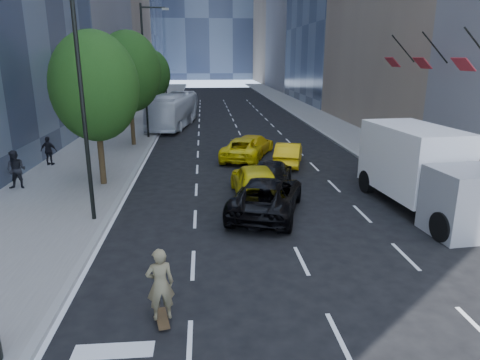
{
  "coord_description": "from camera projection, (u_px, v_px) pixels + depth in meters",
  "views": [
    {
      "loc": [
        -2.06,
        -12.37,
        6.38
      ],
      "look_at": [
        -0.66,
        4.03,
        1.6
      ],
      "focal_mm": 32.0,
      "sensor_mm": 36.0,
      "label": 1
    }
  ],
  "objects": [
    {
      "name": "ground",
      "position": [
        271.0,
        262.0,
        13.78
      ],
      "size": [
        160.0,
        160.0,
        0.0
      ],
      "primitive_type": "plane",
      "color": "black",
      "rests_on": "ground"
    },
    {
      "name": "sidewalk_left",
      "position": [
        132.0,
        123.0,
        41.73
      ],
      "size": [
        6.0,
        120.0,
        0.15
      ],
      "primitive_type": "cube",
      "color": "slate",
      "rests_on": "ground"
    },
    {
      "name": "sidewalk_right",
      "position": [
        323.0,
        121.0,
        43.28
      ],
      "size": [
        4.0,
        120.0,
        0.15
      ],
      "primitive_type": "cube",
      "color": "slate",
      "rests_on": "ground"
    },
    {
      "name": "lamp_near",
      "position": [
        84.0,
        72.0,
        15.47
      ],
      "size": [
        2.13,
        0.22,
        10.0
      ],
      "color": "black",
      "rests_on": "sidewalk_left"
    },
    {
      "name": "lamp_far",
      "position": [
        146.0,
        64.0,
        32.69
      ],
      "size": [
        2.13,
        0.22,
        10.0
      ],
      "color": "black",
      "rests_on": "sidewalk_left"
    },
    {
      "name": "tree_near",
      "position": [
        95.0,
        87.0,
        20.42
      ],
      "size": [
        4.2,
        4.2,
        7.46
      ],
      "color": "#2E2212",
      "rests_on": "sidewalk_left"
    },
    {
      "name": "tree_mid",
      "position": [
        129.0,
        72.0,
        29.89
      ],
      "size": [
        4.5,
        4.5,
        7.99
      ],
      "color": "#2E2212",
      "rests_on": "sidewalk_left"
    },
    {
      "name": "tree_far",
      "position": [
        151.0,
        74.0,
        42.52
      ],
      "size": [
        3.9,
        3.9,
        6.92
      ],
      "color": "#2E2212",
      "rests_on": "sidewalk_left"
    },
    {
      "name": "traffic_signal",
      "position": [
        166.0,
        75.0,
        50.35
      ],
      "size": [
        2.48,
        0.53,
        5.2
      ],
      "color": "black",
      "rests_on": "sidewalk_left"
    },
    {
      "name": "facade_flags",
      "position": [
        444.0,
        60.0,
        22.49
      ],
      "size": [
        1.85,
        13.3,
        2.05
      ],
      "color": "black",
      "rests_on": "ground"
    },
    {
      "name": "skateboarder",
      "position": [
        160.0,
        289.0,
        10.39
      ],
      "size": [
        0.76,
        0.58,
        1.87
      ],
      "primitive_type": "imported",
      "rotation": [
        0.0,
        0.0,
        3.35
      ],
      "color": "brown",
      "rests_on": "ground"
    },
    {
      "name": "black_sedan_lincoln",
      "position": [
        267.0,
        196.0,
        17.86
      ],
      "size": [
        4.13,
        6.09,
        1.55
      ],
      "primitive_type": "imported",
      "rotation": [
        0.0,
        0.0,
        2.83
      ],
      "color": "black",
      "rests_on": "ground"
    },
    {
      "name": "black_sedan_mercedes",
      "position": [
        271.0,
        175.0,
        21.23
      ],
      "size": [
        3.09,
        5.28,
        1.44
      ],
      "primitive_type": "imported",
      "rotation": [
        0.0,
        0.0,
        2.91
      ],
      "color": "black",
      "rests_on": "ground"
    },
    {
      "name": "taxi_a",
      "position": [
        255.0,
        181.0,
        19.79
      ],
      "size": [
        2.1,
        4.9,
        1.65
      ],
      "primitive_type": "imported",
      "rotation": [
        0.0,
        0.0,
        3.17
      ],
      "color": "yellow",
      "rests_on": "ground"
    },
    {
      "name": "taxi_b",
      "position": [
        288.0,
        154.0,
        25.93
      ],
      "size": [
        2.53,
        4.42,
        1.38
      ],
      "primitive_type": "imported",
      "rotation": [
        0.0,
        0.0,
        2.87
      ],
      "color": "#E6B10C",
      "rests_on": "ground"
    },
    {
      "name": "taxi_c",
      "position": [
        244.0,
        148.0,
        27.34
      ],
      "size": [
        3.72,
        5.55,
        1.41
      ],
      "primitive_type": "imported",
      "rotation": [
        0.0,
        0.0,
        2.85
      ],
      "color": "yellow",
      "rests_on": "ground"
    },
    {
      "name": "taxi_d",
      "position": [
        253.0,
        145.0,
        28.52
      ],
      "size": [
        3.58,
        5.1,
        1.37
      ],
      "primitive_type": "imported",
      "rotation": [
        0.0,
        0.0,
        2.75
      ],
      "color": "#DBB20B",
      "rests_on": "ground"
    },
    {
      "name": "city_bus",
      "position": [
        174.0,
        110.0,
        39.74
      ],
      "size": [
        4.3,
        11.28,
        3.07
      ],
      "primitive_type": "imported",
      "rotation": [
        0.0,
        0.0,
        -0.16
      ],
      "color": "white",
      "rests_on": "ground"
    },
    {
      "name": "box_truck",
      "position": [
        424.0,
        170.0,
        18.01
      ],
      "size": [
        3.29,
        7.44,
        3.45
      ],
      "rotation": [
        0.0,
        0.0,
        0.1
      ],
      "color": "white",
      "rests_on": "ground"
    },
    {
      "name": "pedestrian_a",
      "position": [
        16.0,
        170.0,
        20.65
      ],
      "size": [
        0.95,
        0.76,
        1.89
      ],
      "primitive_type": "imported",
      "rotation": [
        0.0,
        0.0,
        -0.04
      ],
      "color": "black",
      "rests_on": "sidewalk_left"
    },
    {
      "name": "pedestrian_b",
      "position": [
        49.0,
        151.0,
        25.2
      ],
      "size": [
        1.06,
        0.59,
        1.71
      ],
      "primitive_type": "imported",
      "rotation": [
        0.0,
        0.0,
        2.96
      ],
      "color": "black",
      "rests_on": "sidewalk_left"
    }
  ]
}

